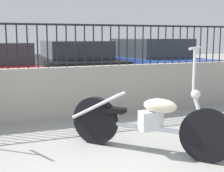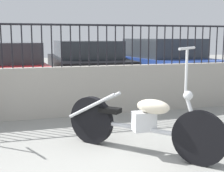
{
  "view_description": "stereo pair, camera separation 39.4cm",
  "coord_description": "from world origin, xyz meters",
  "views": [
    {
      "loc": [
        -1.07,
        -2.51,
        1.46
      ],
      "look_at": [
        0.65,
        2.0,
        0.7
      ],
      "focal_mm": 50.0,
      "sensor_mm": 36.0,
      "label": 1
    },
    {
      "loc": [
        -0.7,
        -2.64,
        1.46
      ],
      "look_at": [
        0.65,
        2.0,
        0.7
      ],
      "focal_mm": 50.0,
      "sensor_mm": 36.0,
      "label": 2
    }
  ],
  "objects": [
    {
      "name": "car_black",
      "position": [
        1.05,
        6.06,
        0.69
      ],
      "size": [
        1.81,
        4.16,
        1.36
      ],
      "rotation": [
        0.0,
        0.0,
        1.57
      ],
      "color": "black",
      "rests_on": "ground_plane"
    },
    {
      "name": "car_red",
      "position": [
        -1.07,
        5.53,
        0.67
      ],
      "size": [
        1.99,
        4.15,
        1.33
      ],
      "rotation": [
        0.0,
        0.0,
        1.63
      ],
      "color": "black",
      "rests_on": "ground_plane"
    },
    {
      "name": "fence_railing",
      "position": [
        0.0,
        3.04,
        1.43
      ],
      "size": [
        9.67,
        0.04,
        0.77
      ],
      "color": "black",
      "rests_on": "low_wall"
    },
    {
      "name": "car_blue",
      "position": [
        3.25,
        5.86,
        0.71
      ],
      "size": [
        2.27,
        4.52,
        1.41
      ],
      "rotation": [
        0.0,
        0.0,
        1.68
      ],
      "color": "black",
      "rests_on": "ground_plane"
    },
    {
      "name": "motorcycle_silver",
      "position": [
        0.63,
        0.97,
        0.41
      ],
      "size": [
        1.54,
        1.66,
        1.36
      ],
      "rotation": [
        0.0,
        0.0,
        -0.83
      ],
      "color": "black",
      "rests_on": "ground_plane"
    },
    {
      "name": "low_wall",
      "position": [
        0.0,
        3.04,
        0.46
      ],
      "size": [
        9.67,
        0.18,
        0.92
      ],
      "color": "#9E998E",
      "rests_on": "ground_plane"
    }
  ]
}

